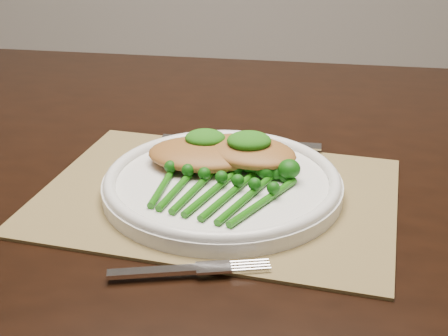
{
  "coord_description": "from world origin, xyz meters",
  "views": [
    {
      "loc": [
        0.09,
        -0.76,
        1.1
      ],
      "look_at": [
        0.07,
        -0.08,
        0.78
      ],
      "focal_mm": 50.0,
      "sensor_mm": 36.0,
      "label": 1
    }
  ],
  "objects_px": {
    "placemat": "(217,195)",
    "dinner_plate": "(222,182)",
    "chicken_fillet_left": "(203,154)",
    "broccolini_bundle": "(213,190)"
  },
  "relations": [
    {
      "from": "placemat",
      "to": "broccolini_bundle",
      "type": "xyz_separation_m",
      "value": [
        -0.0,
        -0.03,
        0.02
      ]
    },
    {
      "from": "placemat",
      "to": "chicken_fillet_left",
      "type": "relative_size",
      "value": 3.04
    },
    {
      "from": "chicken_fillet_left",
      "to": "broccolini_bundle",
      "type": "relative_size",
      "value": 0.66
    },
    {
      "from": "dinner_plate",
      "to": "chicken_fillet_left",
      "type": "height_order",
      "value": "chicken_fillet_left"
    },
    {
      "from": "placemat",
      "to": "dinner_plate",
      "type": "xyz_separation_m",
      "value": [
        0.01,
        0.0,
        0.01
      ]
    },
    {
      "from": "chicken_fillet_left",
      "to": "placemat",
      "type": "bearing_deg",
      "value": -61.41
    },
    {
      "from": "placemat",
      "to": "dinner_plate",
      "type": "distance_m",
      "value": 0.02
    },
    {
      "from": "broccolini_bundle",
      "to": "dinner_plate",
      "type": "bearing_deg",
      "value": 99.01
    },
    {
      "from": "chicken_fillet_left",
      "to": "broccolini_bundle",
      "type": "distance_m",
      "value": 0.08
    },
    {
      "from": "dinner_plate",
      "to": "broccolini_bundle",
      "type": "height_order",
      "value": "broccolini_bundle"
    }
  ]
}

